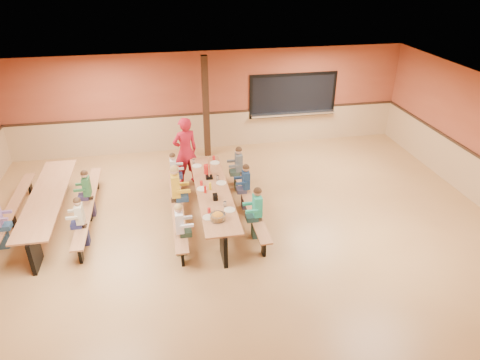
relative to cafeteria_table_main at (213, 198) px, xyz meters
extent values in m
plane|color=#99683A|center=(0.48, -0.88, -0.53)|extent=(12.00, 12.00, 0.00)
cube|color=brown|center=(0.48, 4.12, 0.97)|extent=(12.00, 0.04, 3.00)
cube|color=white|center=(0.48, -0.88, 2.47)|extent=(12.00, 10.00, 0.04)
cube|color=black|center=(3.08, 4.09, 1.02)|extent=(2.60, 0.06, 1.20)
cube|color=silver|center=(3.08, 4.00, 0.45)|extent=(2.70, 0.28, 0.06)
cube|color=black|center=(0.28, 3.52, 0.97)|extent=(0.18, 0.18, 3.00)
cube|color=#A46841|center=(0.00, 0.00, 0.19)|extent=(0.75, 3.60, 0.04)
cube|color=black|center=(0.00, -1.55, -0.18)|extent=(0.08, 0.60, 0.70)
cube|color=black|center=(0.00, 1.55, -0.18)|extent=(0.08, 0.60, 0.70)
cube|color=#A46841|center=(-0.83, 0.00, -0.09)|extent=(0.26, 3.60, 0.04)
cube|color=black|center=(-0.83, 0.00, -0.32)|extent=(0.06, 0.18, 0.41)
cube|color=#A46841|center=(0.83, 0.00, -0.09)|extent=(0.26, 3.60, 0.04)
cube|color=black|center=(0.83, 0.00, -0.32)|extent=(0.06, 0.18, 0.41)
cube|color=#A46841|center=(-3.65, 0.46, 0.19)|extent=(0.75, 3.60, 0.04)
cube|color=black|center=(-3.65, -1.09, -0.18)|extent=(0.08, 0.60, 0.70)
cube|color=black|center=(-3.65, 2.01, -0.18)|extent=(0.08, 0.60, 0.70)
cube|color=#A46841|center=(-4.47, 0.46, -0.09)|extent=(0.26, 3.60, 0.04)
cube|color=black|center=(-4.47, 0.46, -0.32)|extent=(0.06, 0.18, 0.41)
cube|color=#A46841|center=(-2.82, 0.46, -0.09)|extent=(0.26, 3.60, 0.04)
cube|color=black|center=(-2.82, 0.46, -0.32)|extent=(0.06, 0.18, 0.41)
imported|color=#AD1326|center=(-0.47, 1.87, 0.39)|extent=(0.77, 0.63, 1.84)
cylinder|color=red|center=(-0.03, 0.86, 0.32)|extent=(0.16, 0.16, 0.22)
cube|color=black|center=(0.00, -0.41, 0.28)|extent=(0.10, 0.14, 0.13)
cylinder|color=yellow|center=(-0.05, 0.05, 0.30)|extent=(0.06, 0.06, 0.17)
cylinder|color=#B2140F|center=(-0.18, -0.08, 0.30)|extent=(0.06, 0.06, 0.17)
cube|color=black|center=(-0.01, 0.59, 0.24)|extent=(0.16, 0.16, 0.06)
cube|color=#A46841|center=(-0.01, 0.59, 0.52)|extent=(0.02, 0.09, 0.50)
camera|label=1|loc=(-0.95, -8.38, 4.99)|focal=32.00mm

